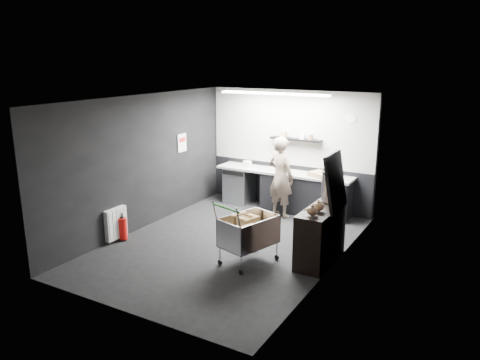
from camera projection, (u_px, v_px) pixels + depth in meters
The scene contains 22 objects.
floor at pixel (228, 244), 8.76m from camera, with size 5.50×5.50×0.00m, color black.
ceiling at pixel (227, 99), 8.07m from camera, with size 5.50×5.50×0.00m, color beige.
wall_back at pixel (290, 149), 10.72m from camera, with size 5.50×5.50×0.00m, color black.
wall_front at pixel (119, 219), 6.11m from camera, with size 5.50×5.50×0.00m, color black.
wall_left at pixel (143, 163), 9.38m from camera, with size 5.50×5.50×0.00m, color black.
wall_right at pixel (335, 190), 7.46m from camera, with size 5.50×5.50×0.00m, color black.
kitchen_wall_panel at pixel (290, 128), 10.58m from camera, with size 3.95×0.02×1.70m, color #B7B7B2.
dado_panel at pixel (288, 185), 10.93m from camera, with size 3.95×0.02×1.00m, color black.
floating_shelf at pixel (296, 139), 10.45m from camera, with size 1.20×0.22×0.04m, color black.
wall_clock at pixel (351, 119), 9.82m from camera, with size 0.20×0.20×0.03m, color white.
poster at pixel (182, 143), 10.41m from camera, with size 0.02×0.30×0.40m, color white.
poster_red_band at pixel (182, 140), 10.39m from camera, with size 0.01×0.22×0.10m, color red.
radiator at pixel (116, 224), 8.85m from camera, with size 0.10×0.50×0.60m, color white.
ceiling_strip at pixel (274, 94), 9.63m from camera, with size 2.40×0.20×0.04m, color white.
prep_counter at pixel (288, 191), 10.61m from camera, with size 3.20×0.61×0.90m.
person at pixel (281, 177), 10.12m from camera, with size 0.65×0.43×1.78m, color #B9A892.
shopping_cart at pixel (249, 233), 7.87m from camera, with size 0.87×1.17×1.11m.
sideboard at pixel (322, 228), 7.92m from camera, with size 0.54×1.27×1.90m.
fire_extinguisher at pixel (123, 228), 8.90m from camera, with size 0.16×0.16×0.52m.
cardboard_box at pixel (321, 175), 10.07m from camera, with size 0.49×0.37×0.10m, color #9C7B53.
pink_tub at pixel (278, 167), 10.60m from camera, with size 0.19×0.19×0.19m, color beige.
white_container at pixel (247, 164), 10.94m from camera, with size 0.17×0.13×0.15m, color white.
Camera 1 is at (4.25, -6.97, 3.41)m, focal length 35.00 mm.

